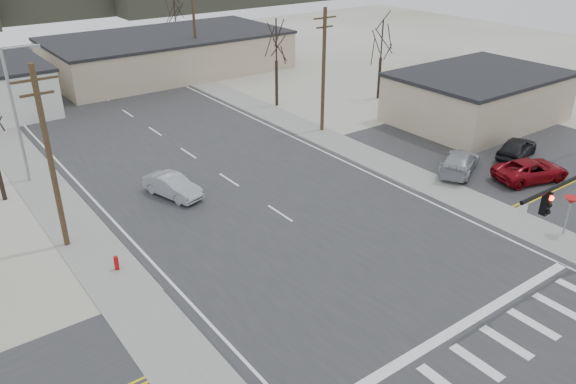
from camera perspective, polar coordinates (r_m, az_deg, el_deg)
name	(u,v)px	position (r m, az deg, el deg)	size (l,w,h in m)	color
ground	(373,275)	(28.83, 8.59, -8.31)	(140.00, 140.00, 0.00)	silver
main_road	(222,175)	(39.34, -6.76, 1.71)	(18.00, 110.00, 0.05)	#28282B
cross_road	(373,274)	(28.82, 8.59, -8.27)	(90.00, 10.00, 0.04)	#28282B
parking_lot	(506,151)	(46.45, 21.28, 3.94)	(18.00, 20.00, 0.03)	#28282B
sidewalk_left	(44,189)	(40.38, -23.54, 0.27)	(3.00, 90.00, 0.06)	gray
sidewalk_right	(299,126)	(48.65, 1.13, 6.75)	(3.00, 90.00, 0.06)	gray
fire_hydrant	(116,263)	(29.89, -17.04, -6.88)	(0.24, 0.24, 0.87)	#A50C0C
yield_sign	(571,202)	(34.61, 26.80, -0.91)	(0.80, 0.80, 2.35)	gray
building_right_far	(168,53)	(67.77, -12.05, 13.63)	(26.30, 14.30, 4.30)	tan
building_lot	(478,97)	(52.09, 18.70, 9.15)	(14.30, 10.30, 4.30)	tan
upole_left_b	(50,157)	(30.99, -23.05, 3.30)	(2.20, 0.30, 10.00)	#473821
upole_right_a	(324,69)	(46.21, 3.63, 12.38)	(2.20, 0.30, 10.00)	#473821
upole_right_b	(195,29)	(64.29, -9.48, 15.98)	(2.20, 0.30, 10.00)	#473821
streetlight_main	(17,109)	(40.50, -25.81, 7.64)	(2.40, 0.25, 9.00)	gray
tree_right_mid	(276,42)	(52.86, -1.21, 14.95)	(3.74, 3.74, 8.33)	black
tree_right_far	(174,10)	(76.40, -11.46, 17.67)	(3.52, 3.52, 7.84)	black
tree_lot	(382,41)	(56.00, 9.52, 14.88)	(3.52, 3.52, 7.84)	black
sedan_crossing	(173,186)	(36.55, -11.65, 0.61)	(1.50, 4.29, 1.41)	#909399
car_far_a	(96,62)	(71.37, -18.89, 12.36)	(2.25, 5.54, 1.61)	black
car_parked_red	(531,170)	(41.45, 23.47, 2.05)	(2.42, 5.26, 1.46)	maroon
car_parked_dark_a	(517,148)	(45.05, 22.24, 4.20)	(1.84, 4.56, 1.56)	black
car_parked_silver	(459,162)	(41.07, 17.02, 2.94)	(2.10, 5.16, 1.50)	#92959C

